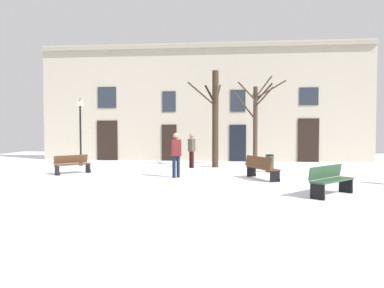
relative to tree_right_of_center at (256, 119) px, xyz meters
The scene contains 11 objects.
ground_plane 6.90m from the tree_right_of_center, 118.47° to the right, with size 33.02×33.02×0.00m, color white.
building_facade 4.40m from the tree_right_of_center, 136.30° to the left, with size 20.64×0.60×7.33m.
tree_right_of_center is the anchor object (origin of this frame).
tree_center 2.35m from the tree_right_of_center, 157.37° to the right, with size 1.66×2.72×5.00m.
streetlamp 9.51m from the tree_right_of_center, behind, with size 0.30×0.30×3.66m.
litter_bin 3.59m from the tree_right_of_center, 81.53° to the right, with size 0.40×0.40×0.81m.
bench_near_lamp 9.09m from the tree_right_of_center, 79.90° to the right, with size 1.60×1.67×0.89m.
bench_facing_shops 9.65m from the tree_right_of_center, 152.41° to the right, with size 1.36×1.45×0.83m.
bench_back_to_back_right 5.71m from the tree_right_of_center, 91.96° to the right, with size 1.27×1.86×0.91m.
person_near_bench 6.47m from the tree_right_of_center, 124.83° to the right, with size 0.44×0.36×1.83m.
person_crossing_plaza 3.92m from the tree_right_of_center, 157.61° to the right, with size 0.41×0.43×1.76m.
Camera 1 is at (1.56, -14.19, 1.97)m, focal length 34.06 mm.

